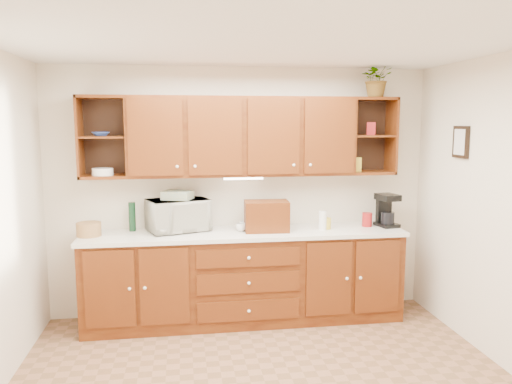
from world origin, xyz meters
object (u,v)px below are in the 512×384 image
object	(u,v)px
coffee_maker	(386,211)
potted_plant	(377,79)
bread_box	(267,216)
microwave	(178,215)

from	to	relation	value
coffee_maker	potted_plant	world-z (taller)	potted_plant
bread_box	microwave	bearing A→B (deg)	173.39
coffee_maker	potted_plant	xyz separation A→B (m)	(-0.13, 0.06, 1.37)
coffee_maker	potted_plant	bearing A→B (deg)	146.52
microwave	bread_box	xyz separation A→B (m)	(0.89, -0.15, -0.01)
bread_box	potted_plant	distance (m)	1.81
microwave	potted_plant	distance (m)	2.47
microwave	bread_box	bearing A→B (deg)	-30.00
bread_box	potted_plant	size ratio (longest dim) A/B	1.16
bread_box	potted_plant	world-z (taller)	potted_plant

